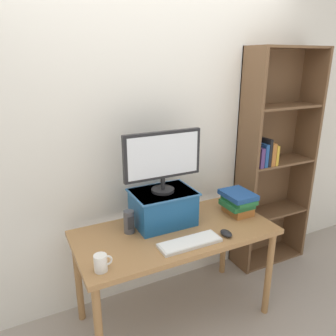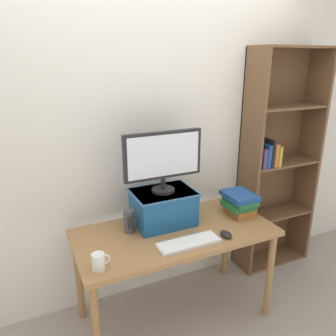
% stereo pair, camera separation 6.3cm
% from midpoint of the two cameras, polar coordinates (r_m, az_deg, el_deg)
% --- Properties ---
extents(ground_plane, '(12.00, 12.00, 0.00)m').
position_cam_midpoint_polar(ground_plane, '(2.78, 0.41, -24.18)').
color(ground_plane, '#9E9389').
extents(back_wall, '(7.00, 0.08, 2.60)m').
position_cam_midpoint_polar(back_wall, '(2.54, -4.27, 5.07)').
color(back_wall, silver).
rests_on(back_wall, ground_plane).
extents(desk, '(1.40, 0.67, 0.74)m').
position_cam_midpoint_polar(desk, '(2.39, 0.45, -12.48)').
color(desk, '#9E7042').
rests_on(desk, ground_plane).
extents(bookshelf_unit, '(0.72, 0.28, 1.99)m').
position_cam_midpoint_polar(bookshelf_unit, '(3.12, 17.21, 1.23)').
color(bookshelf_unit, brown).
rests_on(bookshelf_unit, ground_plane).
extents(riser_box, '(0.45, 0.33, 0.25)m').
position_cam_midpoint_polar(riser_box, '(2.38, -1.65, -6.72)').
color(riser_box, '#195189').
rests_on(riser_box, desk).
extents(computer_monitor, '(0.57, 0.16, 0.43)m').
position_cam_midpoint_polar(computer_monitor, '(2.25, -1.72, 1.79)').
color(computer_monitor, black).
rests_on(computer_monitor, riser_box).
extents(keyboard, '(0.42, 0.14, 0.02)m').
position_cam_midpoint_polar(keyboard, '(2.18, 2.95, -12.84)').
color(keyboard, silver).
rests_on(keyboard, desk).
extents(computer_mouse, '(0.06, 0.10, 0.04)m').
position_cam_midpoint_polar(computer_mouse, '(2.30, 9.31, -11.16)').
color(computer_mouse, black).
rests_on(computer_mouse, desk).
extents(book_stack, '(0.22, 0.27, 0.17)m').
position_cam_midpoint_polar(book_stack, '(2.59, 11.39, -5.85)').
color(book_stack, '#AD662D').
rests_on(book_stack, desk).
extents(coffee_mug, '(0.11, 0.08, 0.10)m').
position_cam_midpoint_polar(coffee_mug, '(1.97, -12.52, -15.82)').
color(coffee_mug, white).
rests_on(coffee_mug, desk).
extents(desk_speaker, '(0.07, 0.08, 0.16)m').
position_cam_midpoint_polar(desk_speaker, '(2.30, -7.59, -9.28)').
color(desk_speaker, '#4C4C51').
rests_on(desk_speaker, desk).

